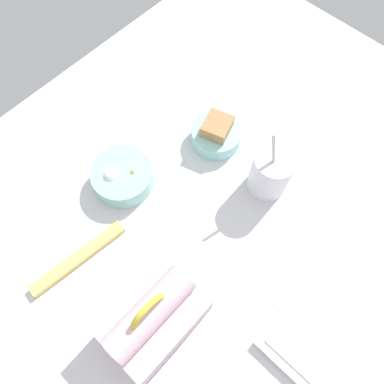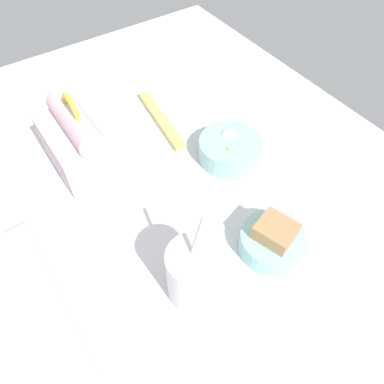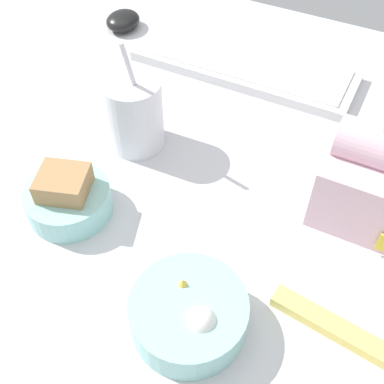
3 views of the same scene
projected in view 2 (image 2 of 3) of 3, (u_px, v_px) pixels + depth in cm
name	position (u px, v px, depth cm)	size (l,w,h in cm)	color
desk_surface	(169.00, 220.00, 73.47)	(140.00, 110.00, 2.00)	silver
keyboard	(27.00, 337.00, 57.40)	(41.00, 13.75, 2.10)	silver
lunch_bag	(81.00, 141.00, 77.08)	(17.88, 13.30, 17.54)	beige
soup_cup	(194.00, 273.00, 58.65)	(8.69, 8.69, 19.26)	silver
bento_bowl_sandwich	(273.00, 240.00, 66.32)	(11.72, 11.72, 7.21)	#93D1CC
bento_bowl_snacks	(230.00, 149.00, 80.77)	(13.49, 13.49, 6.00)	#93D1CC
chopstick_case	(161.00, 120.00, 89.60)	(21.99, 5.07, 1.60)	#EFD666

